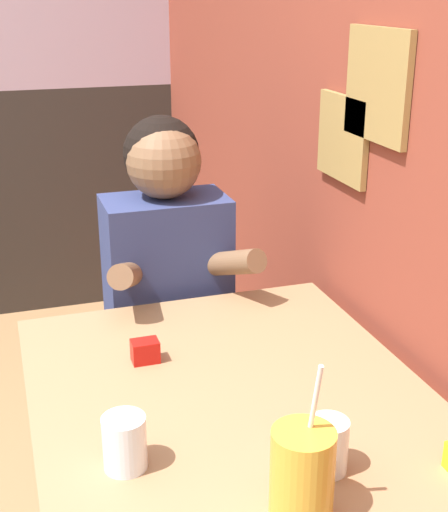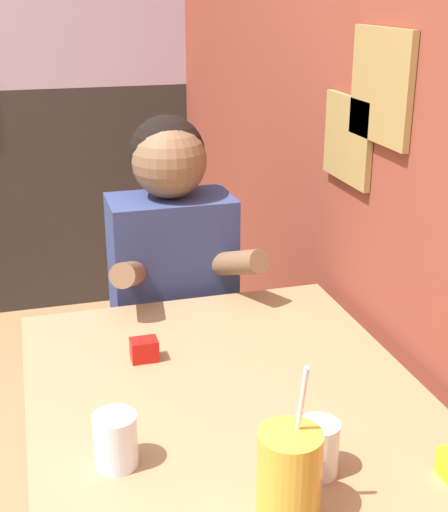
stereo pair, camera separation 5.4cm
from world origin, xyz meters
name	(u,v)px [view 1 (the left image)]	position (x,y,z in m)	size (l,w,h in m)	color
brick_wall_right	(272,51)	(1.31, 1.23, 1.35)	(0.08, 4.47, 2.70)	brown
main_table	(228,419)	(0.85, 0.26, 0.69)	(0.80, 0.92, 0.77)	#93704C
person_seated	(169,318)	(0.86, 0.86, 0.65)	(0.42, 0.40, 1.23)	navy
cocktail_pitcher	(302,473)	(0.84, -0.13, 0.84)	(0.10, 0.10, 0.27)	gold
glass_near_pitcher	(125,442)	(0.60, 0.07, 0.81)	(0.08, 0.08, 0.10)	silver
glass_center	(328,446)	(0.92, -0.05, 0.81)	(0.07, 0.07, 0.10)	silver
condiment_ketchup	(145,351)	(0.71, 0.42, 0.79)	(0.06, 0.04, 0.05)	#B7140F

